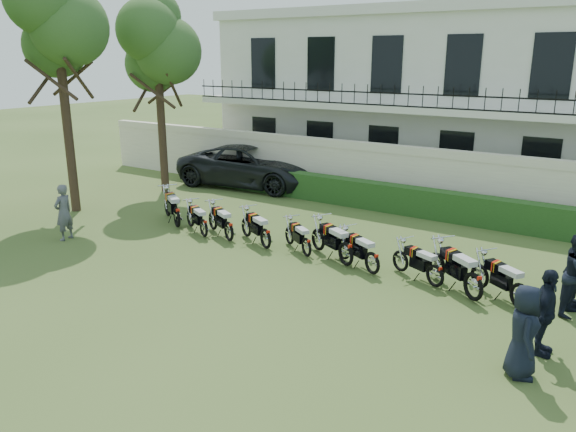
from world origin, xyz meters
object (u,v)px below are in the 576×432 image
at_px(motorcycle_3, 266,234).
at_px(motorcycle_8, 474,280).
at_px(tree_west_mid, 56,17).
at_px(motorcycle_4, 307,243).
at_px(motorcycle_9, 521,290).
at_px(motorcycle_2, 229,227).
at_px(officer_5, 573,270).
at_px(motorcycle_7, 435,270).
at_px(motorcycle_5, 346,248).
at_px(officer_0, 523,332).
at_px(motorcycle_6, 372,258).
at_px(inspector, 64,212).
at_px(suv, 252,166).
at_px(tree_west_near, 157,44).
at_px(motorcycle_0, 177,212).
at_px(motorcycle_1, 204,224).
at_px(officer_2, 545,313).

distance_m(motorcycle_3, motorcycle_8, 6.08).
distance_m(tree_west_mid, motorcycle_4, 11.43).
bearing_deg(motorcycle_4, motorcycle_9, -60.15).
xyz_separation_m(motorcycle_2, officer_5, (9.29, 0.73, 0.36)).
bearing_deg(motorcycle_7, motorcycle_8, -82.05).
relative_size(motorcycle_2, officer_5, 1.03).
xyz_separation_m(motorcycle_2, motorcycle_7, (6.40, 0.04, -0.04)).
xyz_separation_m(motorcycle_5, officer_0, (5.05, -3.04, 0.34)).
bearing_deg(tree_west_mid, motorcycle_6, 1.23).
relative_size(motorcycle_6, inspector, 0.98).
height_order(motorcycle_4, suv, suv).
bearing_deg(officer_0, motorcycle_6, 36.91).
bearing_deg(officer_5, tree_west_near, 70.04).
height_order(motorcycle_0, suv, suv).
xyz_separation_m(motorcycle_0, motorcycle_6, (7.09, -0.22, -0.07)).
bearing_deg(motorcycle_3, motorcycle_2, 119.29).
relative_size(tree_west_mid, motorcycle_4, 5.96).
relative_size(suv, inspector, 3.64).
relative_size(tree_west_mid, motorcycle_1, 5.40).
height_order(motorcycle_1, motorcycle_3, motorcycle_3).
distance_m(tree_west_near, motorcycle_2, 9.15).
height_order(motorcycle_8, officer_5, officer_5).
xyz_separation_m(officer_2, officer_5, (0.13, 2.66, -0.01)).
xyz_separation_m(tree_west_near, motorcycle_3, (7.73, -3.65, -5.41)).
distance_m(motorcycle_5, motorcycle_8, 3.50).
distance_m(motorcycle_3, inspector, 6.25).
xyz_separation_m(motorcycle_5, officer_5, (5.37, 0.62, 0.33)).
bearing_deg(motorcycle_8, inspector, 138.01).
bearing_deg(motorcycle_4, motorcycle_0, 122.41).
relative_size(inspector, officer_0, 1.02).
bearing_deg(officer_5, motorcycle_9, 125.43).
bearing_deg(motorcycle_6, tree_west_mid, 118.76).
bearing_deg(motorcycle_6, officer_0, -96.90).
bearing_deg(motorcycle_3, tree_west_mid, 119.61).
bearing_deg(motorcycle_1, motorcycle_9, -62.44).
bearing_deg(motorcycle_1, motorcycle_4, -58.20).
xyz_separation_m(motorcycle_2, motorcycle_9, (8.40, -0.14, -0.00)).
bearing_deg(tree_west_near, motorcycle_0, -40.91).
distance_m(motorcycle_7, motorcycle_9, 2.01).
bearing_deg(officer_2, suv, 55.12).
xyz_separation_m(tree_west_near, officer_2, (15.55, -5.62, -5.04)).
height_order(motorcycle_2, inspector, inspector).
xyz_separation_m(motorcycle_8, officer_2, (1.76, -1.67, 0.32)).
distance_m(tree_west_near, officer_2, 17.29).
relative_size(motorcycle_9, suv, 0.26).
height_order(motorcycle_0, officer_0, officer_0).
bearing_deg(tree_west_mid, motorcycle_7, 1.48).
bearing_deg(motorcycle_0, suv, 47.81).
relative_size(tree_west_near, motorcycle_1, 4.83).
bearing_deg(officer_2, officer_0, 167.44).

